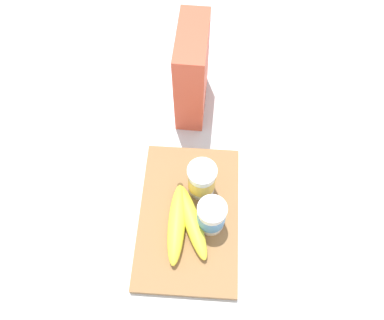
# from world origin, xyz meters

# --- Properties ---
(ground_plane) EXTENTS (2.40, 2.40, 0.00)m
(ground_plane) POSITION_xyz_m (0.00, 0.00, 0.00)
(ground_plane) COLOR silver
(cutting_board) EXTENTS (0.36, 0.23, 0.02)m
(cutting_board) POSITION_xyz_m (0.00, 0.00, 0.01)
(cutting_board) COLOR olive
(cutting_board) RESTS_ON ground_plane
(cereal_box) EXTENTS (0.18, 0.08, 0.25)m
(cereal_box) POSITION_xyz_m (-0.34, -0.01, 0.13)
(cereal_box) COLOR #D85138
(cereal_box) RESTS_ON ground_plane
(yogurt_cup_front) EXTENTS (0.07, 0.07, 0.10)m
(yogurt_cup_front) POSITION_xyz_m (-0.07, 0.03, 0.07)
(yogurt_cup_front) COLOR white
(yogurt_cup_front) RESTS_ON cutting_board
(yogurt_cup_back) EXTENTS (0.06, 0.06, 0.09)m
(yogurt_cup_back) POSITION_xyz_m (0.02, 0.05, 0.07)
(yogurt_cup_back) COLOR white
(yogurt_cup_back) RESTS_ON cutting_board
(banana_bunch) EXTENTS (0.20, 0.10, 0.04)m
(banana_bunch) POSITION_xyz_m (0.03, -0.01, 0.04)
(banana_bunch) COLOR yellow
(banana_bunch) RESTS_ON cutting_board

